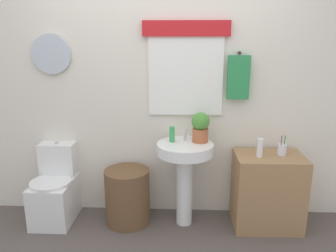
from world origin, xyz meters
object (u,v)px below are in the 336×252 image
object	(u,v)px
soap_bottle	(172,134)
potted_plant	(201,127)
laundry_hamper	(127,196)
toothbrush_cup	(282,149)
lotion_bottle	(260,148)
toilet	(56,191)
pedestal_sink	(185,164)
wooden_cabinet	(267,191)

from	to	relation	value
soap_bottle	potted_plant	xyz separation A→B (m)	(0.26, 0.01, 0.07)
laundry_hamper	toothbrush_cup	xyz separation A→B (m)	(1.43, 0.02, 0.49)
lotion_bottle	toothbrush_cup	world-z (taller)	toothbrush_cup
potted_plant	toothbrush_cup	world-z (taller)	potted_plant
toilet	potted_plant	distance (m)	1.54
laundry_hamper	soap_bottle	xyz separation A→B (m)	(0.42, 0.05, 0.61)
pedestal_sink	toothbrush_cup	xyz separation A→B (m)	(0.88, 0.02, 0.15)
toilet	lotion_bottle	bearing A→B (deg)	-2.16
wooden_cabinet	soap_bottle	distance (m)	1.04
pedestal_sink	wooden_cabinet	xyz separation A→B (m)	(0.77, -0.00, -0.25)
pedestal_sink	soap_bottle	distance (m)	0.30
wooden_cabinet	toothbrush_cup	world-z (taller)	toothbrush_cup
toothbrush_cup	toilet	bearing A→B (deg)	179.67
toilet	laundry_hamper	world-z (taller)	toilet
toilet	lotion_bottle	size ratio (longest dim) A/B	4.44
toilet	lotion_bottle	world-z (taller)	lotion_bottle
toilet	soap_bottle	world-z (taller)	soap_bottle
toilet	pedestal_sink	distance (m)	1.29
toilet	soap_bottle	bearing A→B (deg)	0.89
wooden_cabinet	laundry_hamper	bearing A→B (deg)	180.00
pedestal_sink	potted_plant	distance (m)	0.38
lotion_bottle	wooden_cabinet	bearing A→B (deg)	20.45
wooden_cabinet	lotion_bottle	size ratio (longest dim) A/B	4.12
soap_bottle	toothbrush_cup	size ratio (longest dim) A/B	0.78
laundry_hamper	toothbrush_cup	size ratio (longest dim) A/B	2.87
lotion_bottle	pedestal_sink	bearing A→B (deg)	176.57
laundry_hamper	pedestal_sink	bearing A→B (deg)	0.00
toothbrush_cup	potted_plant	bearing A→B (deg)	176.93
soap_bottle	wooden_cabinet	bearing A→B (deg)	-3.20
pedestal_sink	lotion_bottle	bearing A→B (deg)	-3.43
potted_plant	toilet	bearing A→B (deg)	-178.87
pedestal_sink	toilet	bearing A→B (deg)	178.52
wooden_cabinet	toothbrush_cup	xyz separation A→B (m)	(0.11, 0.02, 0.40)
toilet	soap_bottle	xyz separation A→B (m)	(1.13, 0.02, 0.59)
toilet	toothbrush_cup	bearing A→B (deg)	-0.33
toilet	lotion_bottle	xyz separation A→B (m)	(1.92, -0.07, 0.50)
pedestal_sink	toothbrush_cup	distance (m)	0.89
laundry_hamper	lotion_bottle	bearing A→B (deg)	-1.89
laundry_hamper	pedestal_sink	distance (m)	0.64
laundry_hamper	toothbrush_cup	world-z (taller)	toothbrush_cup
toilet	pedestal_sink	size ratio (longest dim) A/B	0.94
laundry_hamper	toothbrush_cup	bearing A→B (deg)	0.81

